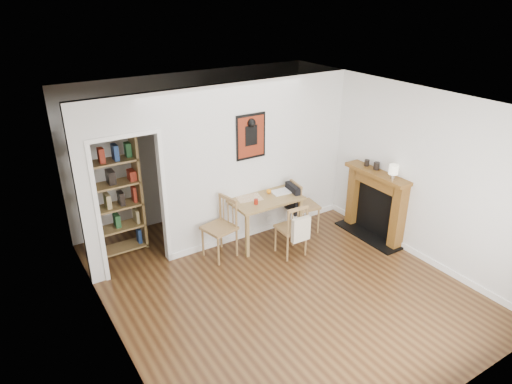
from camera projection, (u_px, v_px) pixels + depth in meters
ground at (277, 282)px, 6.55m from camera, size 5.20×5.20×0.00m
room_shell at (234, 167)px, 7.10m from camera, size 5.20×5.20×5.20m
dining_table at (264, 202)px, 7.36m from camera, size 1.14×0.73×0.78m
chair_left at (219, 229)px, 6.98m from camera, size 0.57×0.57×0.97m
chair_right at (303, 205)px, 7.72m from camera, size 0.58×0.53×0.93m
chair_front at (291, 229)px, 7.06m from camera, size 0.46×0.51×0.88m
bookshelf at (114, 196)px, 6.94m from camera, size 0.82×0.33×1.94m
fireplace at (376, 202)px, 7.54m from camera, size 0.45×1.25×1.16m
red_glass at (256, 202)px, 7.07m from camera, size 0.06×0.06×0.08m
orange_fruit at (269, 191)px, 7.43m from camera, size 0.08×0.08×0.08m
placemat at (249, 198)px, 7.29m from camera, size 0.45×0.37×0.00m
notebook at (281, 192)px, 7.49m from camera, size 0.34×0.26×0.02m
mantel_lamp at (393, 170)px, 6.97m from camera, size 0.15×0.15×0.23m
ceramic_jar_a at (377, 166)px, 7.37m from camera, size 0.10×0.10×0.12m
ceramic_jar_b at (367, 163)px, 7.52m from camera, size 0.08×0.08×0.10m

